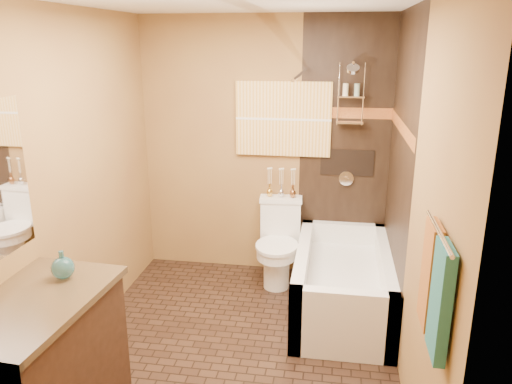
% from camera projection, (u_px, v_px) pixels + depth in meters
% --- Properties ---
extents(floor, '(3.00, 3.00, 0.00)m').
position_uv_depth(floor, '(235.00, 351.00, 3.78)').
color(floor, black).
rests_on(floor, ground).
extents(wall_left, '(0.02, 3.00, 2.50)m').
position_uv_depth(wall_left, '(70.00, 186.00, 3.60)').
color(wall_left, olive).
rests_on(wall_left, floor).
extents(wall_right, '(0.02, 3.00, 2.50)m').
position_uv_depth(wall_right, '(413.00, 203.00, 3.24)').
color(wall_right, olive).
rests_on(wall_right, floor).
extents(wall_back, '(2.40, 0.02, 2.50)m').
position_uv_depth(wall_back, '(264.00, 149.00, 4.84)').
color(wall_back, olive).
rests_on(wall_back, floor).
extents(wall_front, '(2.40, 0.02, 2.50)m').
position_uv_depth(wall_front, '(157.00, 302.00, 2.00)').
color(wall_front, olive).
rests_on(wall_front, floor).
extents(alcove_tile_back, '(0.85, 0.01, 2.50)m').
position_uv_depth(alcove_tile_back, '(345.00, 152.00, 4.71)').
color(alcove_tile_back, black).
rests_on(alcove_tile_back, wall_back).
extents(alcove_tile_right, '(0.01, 1.50, 2.50)m').
position_uv_depth(alcove_tile_right, '(399.00, 173.00, 3.95)').
color(alcove_tile_right, black).
rests_on(alcove_tile_right, wall_right).
extents(mosaic_band_back, '(0.85, 0.01, 0.10)m').
position_uv_depth(mosaic_band_back, '(347.00, 113.00, 4.59)').
color(mosaic_band_back, brown).
rests_on(mosaic_band_back, alcove_tile_back).
extents(mosaic_band_right, '(0.01, 1.50, 0.10)m').
position_uv_depth(mosaic_band_right, '(401.00, 127.00, 3.84)').
color(mosaic_band_right, brown).
rests_on(mosaic_band_right, alcove_tile_right).
extents(alcove_niche, '(0.50, 0.01, 0.25)m').
position_uv_depth(alcove_niche, '(347.00, 163.00, 4.73)').
color(alcove_niche, black).
rests_on(alcove_niche, alcove_tile_back).
extents(shower_fixtures, '(0.24, 0.33, 1.16)m').
position_uv_depth(shower_fixtures, '(350.00, 109.00, 4.48)').
color(shower_fixtures, silver).
rests_on(shower_fixtures, floor).
extents(curtain_rod, '(0.03, 1.55, 0.03)m').
position_uv_depth(curtain_rod, '(302.00, 73.00, 3.84)').
color(curtain_rod, silver).
rests_on(curtain_rod, wall_back).
extents(towel_bar, '(0.02, 0.55, 0.02)m').
position_uv_depth(towel_bar, '(439.00, 232.00, 2.19)').
color(towel_bar, silver).
rests_on(towel_bar, wall_right).
extents(towel_teal, '(0.05, 0.22, 0.52)m').
position_uv_depth(towel_teal, '(441.00, 301.00, 2.15)').
color(towel_teal, '#1C5E5D').
rests_on(towel_teal, towel_bar).
extents(towel_rust, '(0.05, 0.22, 0.52)m').
position_uv_depth(towel_rust, '(430.00, 275.00, 2.39)').
color(towel_rust, '#915A1A').
rests_on(towel_rust, towel_bar).
extents(sunset_painting, '(0.90, 0.04, 0.70)m').
position_uv_depth(sunset_painting, '(283.00, 119.00, 4.70)').
color(sunset_painting, gold).
rests_on(sunset_painting, wall_back).
extents(bathtub, '(0.80, 1.50, 0.55)m').
position_uv_depth(bathtub, '(342.00, 287.00, 4.30)').
color(bathtub, white).
rests_on(bathtub, floor).
extents(toilet, '(0.42, 0.61, 0.80)m').
position_uv_depth(toilet, '(278.00, 242.00, 4.78)').
color(toilet, white).
rests_on(toilet, floor).
extents(vanity, '(0.69, 1.06, 0.90)m').
position_uv_depth(vanity, '(40.00, 370.00, 2.85)').
color(vanity, black).
rests_on(vanity, floor).
extents(teal_bottle, '(0.16, 0.16, 0.21)m').
position_uv_depth(teal_bottle, '(62.00, 265.00, 2.94)').
color(teal_bottle, '#215E65').
rests_on(teal_bottle, vanity).
extents(bud_vases, '(0.29, 0.06, 0.28)m').
position_uv_depth(bud_vases, '(281.00, 182.00, 4.79)').
color(bud_vases, gold).
rests_on(bud_vases, toilet).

